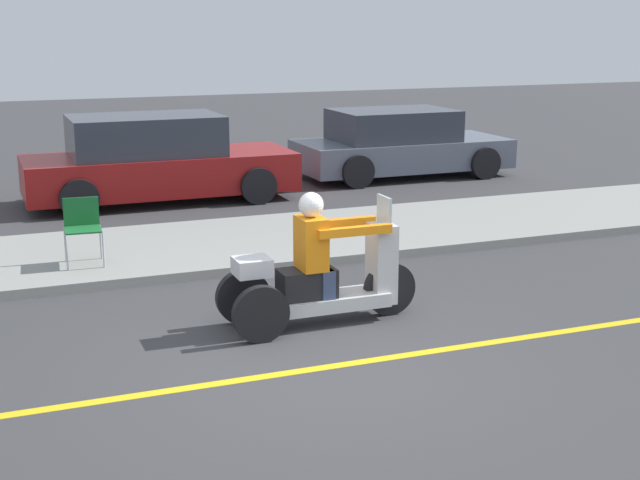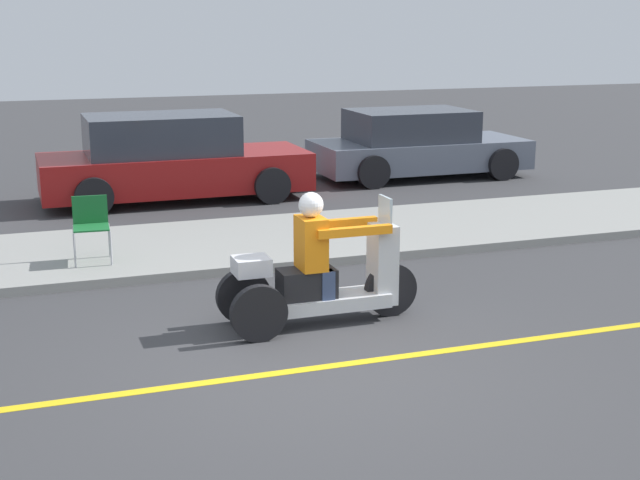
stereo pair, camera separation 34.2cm
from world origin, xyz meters
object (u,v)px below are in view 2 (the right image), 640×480
(folding_chair_set_back, at_px, (91,222))
(parked_car_lot_far, at_px, (171,160))
(parked_car_lot_left, at_px, (416,145))
(motorcycle_trike, at_px, (320,277))

(folding_chair_set_back, height_order, parked_car_lot_far, parked_car_lot_far)
(folding_chair_set_back, bearing_deg, parked_car_lot_left, 35.43)
(motorcycle_trike, height_order, parked_car_lot_left, motorcycle_trike)
(folding_chair_set_back, bearing_deg, motorcycle_trike, -55.26)
(parked_car_lot_far, bearing_deg, folding_chair_set_back, -113.05)
(folding_chair_set_back, xyz_separation_m, parked_car_lot_left, (6.89, 4.90, 0.03))
(motorcycle_trike, bearing_deg, parked_car_lot_far, 92.33)
(folding_chair_set_back, distance_m, parked_car_lot_far, 4.52)
(parked_car_lot_left, bearing_deg, parked_car_lot_far, -171.71)
(motorcycle_trike, bearing_deg, folding_chair_set_back, 124.74)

